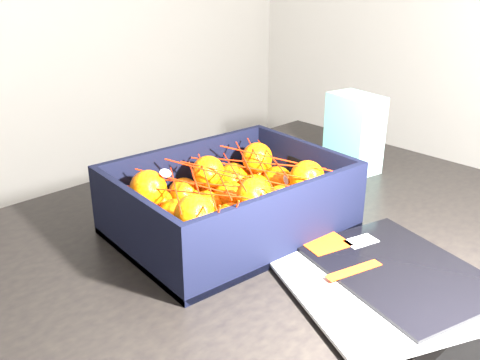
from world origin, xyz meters
TOP-DOWN VIEW (x-y plane):
  - table at (0.22, 0.09)m, footprint 1.26×0.89m
  - magazine_stack at (0.24, -0.20)m, footprint 0.35×0.34m
  - produce_crate at (0.18, 0.10)m, footprint 0.39×0.30m
  - clementine_heap at (0.18, 0.10)m, footprint 0.37×0.28m
  - mesh_net at (0.17, 0.09)m, footprint 0.32×0.26m
  - retail_carton at (0.59, 0.16)m, footprint 0.09×0.13m

SIDE VIEW (x-z plane):
  - table at x=0.22m, z-range 0.28..1.03m
  - magazine_stack at x=0.24m, z-range 0.75..0.77m
  - produce_crate at x=0.18m, z-range 0.73..0.86m
  - clementine_heap at x=0.18m, z-range 0.75..0.86m
  - retail_carton at x=0.59m, z-range 0.75..0.93m
  - mesh_net at x=0.17m, z-range 0.82..0.90m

